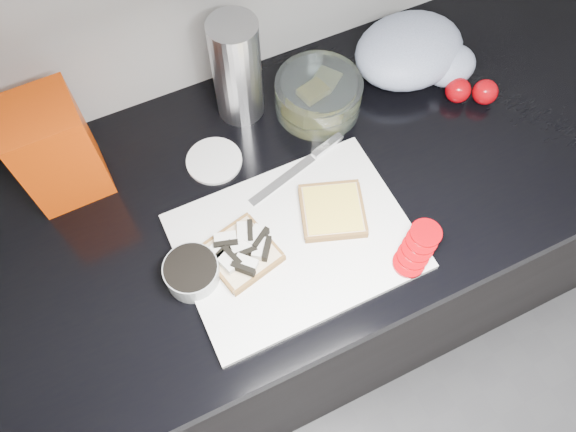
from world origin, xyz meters
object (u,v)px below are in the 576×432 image
object	(u,v)px
glass_bowl	(318,96)
bread_bag	(54,150)
steel_canister	(237,71)
cutting_board	(295,241)

from	to	relation	value
glass_bowl	bread_bag	world-z (taller)	bread_bag
glass_bowl	bread_bag	size ratio (longest dim) A/B	0.84
glass_bowl	bread_bag	distance (m)	0.50
glass_bowl	steel_canister	size ratio (longest dim) A/B	0.78
steel_canister	bread_bag	bearing A→B (deg)	-176.21
cutting_board	steel_canister	bearing A→B (deg)	84.14
steel_canister	cutting_board	bearing A→B (deg)	-95.86
glass_bowl	steel_canister	bearing A→B (deg)	156.00
bread_bag	steel_canister	size ratio (longest dim) A/B	0.93
cutting_board	steel_canister	distance (m)	0.34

